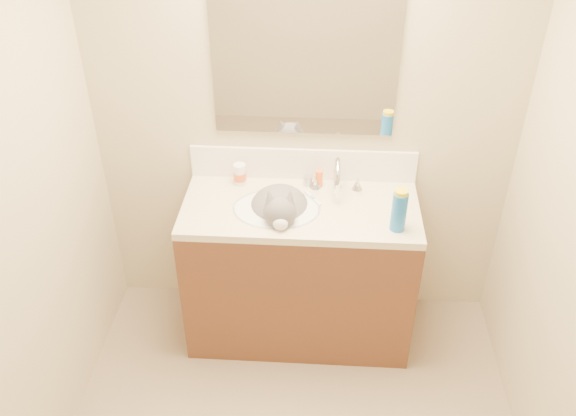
# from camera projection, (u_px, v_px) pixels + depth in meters

# --- Properties ---
(room_shell) EXTENTS (2.24, 2.54, 2.52)m
(room_shell) POSITION_uv_depth(u_px,v_px,m) (288.00, 218.00, 1.92)
(room_shell) COLOR #C0B18F
(room_shell) RESTS_ON ground
(vanity_cabinet) EXTENTS (1.20, 0.55, 0.82)m
(vanity_cabinet) POSITION_uv_depth(u_px,v_px,m) (300.00, 274.00, 3.33)
(vanity_cabinet) COLOR #58321E
(vanity_cabinet) RESTS_ON ground
(counter_slab) EXTENTS (1.20, 0.55, 0.04)m
(counter_slab) POSITION_uv_depth(u_px,v_px,m) (300.00, 209.00, 3.09)
(counter_slab) COLOR beige
(counter_slab) RESTS_ON vanity_cabinet
(basin) EXTENTS (0.45, 0.36, 0.14)m
(basin) POSITION_uv_depth(u_px,v_px,m) (276.00, 220.00, 3.10)
(basin) COLOR white
(basin) RESTS_ON vanity_cabinet
(faucet) EXTENTS (0.28, 0.20, 0.21)m
(faucet) POSITION_uv_depth(u_px,v_px,m) (337.00, 178.00, 3.13)
(faucet) COLOR silver
(faucet) RESTS_ON counter_slab
(cat) EXTENTS (0.38, 0.45, 0.33)m
(cat) POSITION_uv_depth(u_px,v_px,m) (280.00, 211.00, 3.08)
(cat) COLOR #595659
(cat) RESTS_ON basin
(backsplash) EXTENTS (1.20, 0.02, 0.18)m
(backsplash) POSITION_uv_depth(u_px,v_px,m) (303.00, 164.00, 3.24)
(backsplash) COLOR white
(backsplash) RESTS_ON counter_slab
(mirror) EXTENTS (0.90, 0.02, 0.80)m
(mirror) POSITION_uv_depth(u_px,v_px,m) (305.00, 58.00, 2.90)
(mirror) COLOR white
(mirror) RESTS_ON room_shell
(pill_bottle) EXTENTS (0.07, 0.07, 0.12)m
(pill_bottle) POSITION_uv_depth(u_px,v_px,m) (240.00, 174.00, 3.22)
(pill_bottle) COLOR white
(pill_bottle) RESTS_ON counter_slab
(pill_label) EXTENTS (0.07, 0.07, 0.04)m
(pill_label) POSITION_uv_depth(u_px,v_px,m) (240.00, 176.00, 3.22)
(pill_label) COLOR #E65926
(pill_label) RESTS_ON pill_bottle
(silver_jar) EXTENTS (0.06, 0.06, 0.06)m
(silver_jar) POSITION_uv_depth(u_px,v_px,m) (308.00, 181.00, 3.22)
(silver_jar) COLOR #B7B7BC
(silver_jar) RESTS_ON counter_slab
(amber_bottle) EXTENTS (0.05, 0.05, 0.09)m
(amber_bottle) POSITION_uv_depth(u_px,v_px,m) (319.00, 179.00, 3.20)
(amber_bottle) COLOR orange
(amber_bottle) RESTS_ON counter_slab
(toothbrush) EXTENTS (0.09, 0.13, 0.01)m
(toothbrush) POSITION_uv_depth(u_px,v_px,m) (313.00, 198.00, 3.12)
(toothbrush) COLOR white
(toothbrush) RESTS_ON counter_slab
(toothbrush_head) EXTENTS (0.03, 0.03, 0.01)m
(toothbrush_head) POSITION_uv_depth(u_px,v_px,m) (313.00, 198.00, 3.12)
(toothbrush_head) COLOR #67B4DA
(toothbrush_head) RESTS_ON counter_slab
(spray_can) EXTENTS (0.07, 0.07, 0.20)m
(spray_can) POSITION_uv_depth(u_px,v_px,m) (399.00, 212.00, 2.86)
(spray_can) COLOR blue
(spray_can) RESTS_ON counter_slab
(spray_cap) EXTENTS (0.07, 0.07, 0.04)m
(spray_cap) POSITION_uv_depth(u_px,v_px,m) (401.00, 194.00, 2.80)
(spray_cap) COLOR gold
(spray_cap) RESTS_ON spray_can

